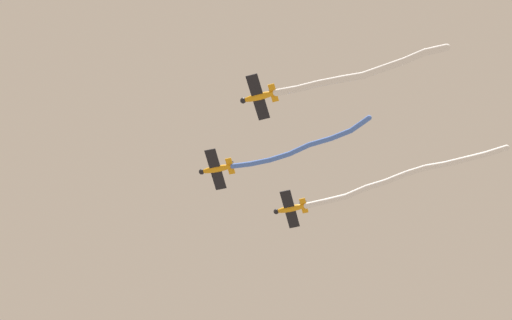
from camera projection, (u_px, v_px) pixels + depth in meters
airplane_lead at (216, 169)px, 89.53m from camera, size 4.78×6.32×1.56m
smoke_trail_lead at (301, 147)px, 87.53m from camera, size 17.93×6.93×1.14m
airplane_left_wing at (258, 97)px, 84.06m from camera, size 4.81×6.34×1.56m
smoke_trail_left_wing at (360, 73)px, 81.17m from camera, size 20.36×6.58×2.65m
airplane_right_wing at (290, 209)px, 93.22m from camera, size 4.80×6.33×1.56m
smoke_trail_right_wing at (406, 176)px, 92.75m from camera, size 27.84×6.37×4.68m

